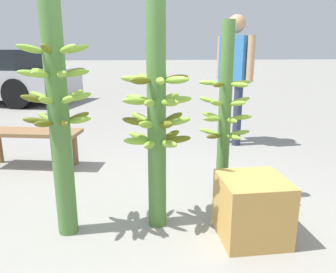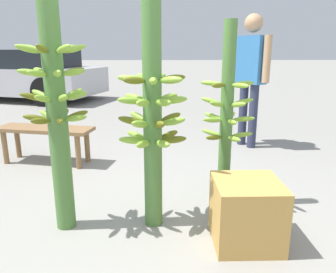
{
  "view_description": "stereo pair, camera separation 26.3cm",
  "coord_description": "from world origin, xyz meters",
  "px_view_note": "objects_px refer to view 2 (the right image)",
  "views": [
    {
      "loc": [
        -0.14,
        -2.12,
        1.29
      ],
      "look_at": [
        0.19,
        0.41,
        0.62
      ],
      "focal_mm": 35.0,
      "sensor_mm": 36.0,
      "label": 1
    },
    {
      "loc": [
        0.12,
        -2.14,
        1.29
      ],
      "look_at": [
        0.19,
        0.41,
        0.62
      ],
      "focal_mm": 35.0,
      "sensor_mm": 36.0,
      "label": 2
    }
  ],
  "objects_px": {
    "vendor_person": "(251,69)",
    "produce_crate": "(246,212)",
    "banana_stalk_left": "(57,110)",
    "market_bench": "(45,134)",
    "parked_car": "(24,75)",
    "banana_stalk_center": "(152,117)",
    "banana_stalk_right": "(226,116)"
  },
  "relations": [
    {
      "from": "produce_crate",
      "to": "market_bench",
      "type": "bearing_deg",
      "value": 138.48
    },
    {
      "from": "vendor_person",
      "to": "parked_car",
      "type": "relative_size",
      "value": 0.39
    },
    {
      "from": "banana_stalk_center",
      "to": "banana_stalk_right",
      "type": "bearing_deg",
      "value": 27.3
    },
    {
      "from": "banana_stalk_left",
      "to": "parked_car",
      "type": "height_order",
      "value": "banana_stalk_left"
    },
    {
      "from": "banana_stalk_left",
      "to": "produce_crate",
      "type": "height_order",
      "value": "banana_stalk_left"
    },
    {
      "from": "banana_stalk_left",
      "to": "vendor_person",
      "type": "xyz_separation_m",
      "value": [
        1.91,
        2.1,
        0.16
      ]
    },
    {
      "from": "market_bench",
      "to": "parked_car",
      "type": "relative_size",
      "value": 0.26
    },
    {
      "from": "banana_stalk_center",
      "to": "banana_stalk_right",
      "type": "height_order",
      "value": "banana_stalk_center"
    },
    {
      "from": "parked_car",
      "to": "vendor_person",
      "type": "bearing_deg",
      "value": -115.47
    },
    {
      "from": "banana_stalk_left",
      "to": "banana_stalk_right",
      "type": "relative_size",
      "value": 1.11
    },
    {
      "from": "vendor_person",
      "to": "market_bench",
      "type": "relative_size",
      "value": 1.5
    },
    {
      "from": "banana_stalk_right",
      "to": "vendor_person",
      "type": "relative_size",
      "value": 0.87
    },
    {
      "from": "vendor_person",
      "to": "produce_crate",
      "type": "distance_m",
      "value": 2.56
    },
    {
      "from": "banana_stalk_center",
      "to": "vendor_person",
      "type": "distance_m",
      "value": 2.43
    },
    {
      "from": "banana_stalk_center",
      "to": "market_bench",
      "type": "distance_m",
      "value": 1.98
    },
    {
      "from": "banana_stalk_right",
      "to": "vendor_person",
      "type": "height_order",
      "value": "vendor_person"
    },
    {
      "from": "market_bench",
      "to": "parked_car",
      "type": "distance_m",
      "value": 5.62
    },
    {
      "from": "vendor_person",
      "to": "produce_crate",
      "type": "xyz_separation_m",
      "value": [
        -0.61,
        -2.34,
        -0.82
      ]
    },
    {
      "from": "banana_stalk_center",
      "to": "vendor_person",
      "type": "bearing_deg",
      "value": 58.94
    },
    {
      "from": "parked_car",
      "to": "banana_stalk_left",
      "type": "bearing_deg",
      "value": -138.69
    },
    {
      "from": "parked_car",
      "to": "produce_crate",
      "type": "xyz_separation_m",
      "value": [
        4.16,
        -6.84,
        -0.42
      ]
    },
    {
      "from": "banana_stalk_right",
      "to": "parked_car",
      "type": "relative_size",
      "value": 0.34
    },
    {
      "from": "banana_stalk_center",
      "to": "parked_car",
      "type": "distance_m",
      "value": 7.46
    },
    {
      "from": "produce_crate",
      "to": "banana_stalk_center",
      "type": "bearing_deg",
      "value": 157.28
    },
    {
      "from": "banana_stalk_left",
      "to": "parked_car",
      "type": "xyz_separation_m",
      "value": [
        -2.86,
        6.6,
        -0.25
      ]
    },
    {
      "from": "banana_stalk_left",
      "to": "produce_crate",
      "type": "bearing_deg",
      "value": -10.52
    },
    {
      "from": "parked_car",
      "to": "banana_stalk_center",
      "type": "bearing_deg",
      "value": -133.96
    },
    {
      "from": "banana_stalk_left",
      "to": "banana_stalk_center",
      "type": "xyz_separation_m",
      "value": [
        0.66,
        0.03,
        -0.06
      ]
    },
    {
      "from": "market_bench",
      "to": "produce_crate",
      "type": "relative_size",
      "value": 2.61
    },
    {
      "from": "market_bench",
      "to": "banana_stalk_left",
      "type": "bearing_deg",
      "value": -54.68
    },
    {
      "from": "vendor_person",
      "to": "market_bench",
      "type": "height_order",
      "value": "vendor_person"
    },
    {
      "from": "banana_stalk_center",
      "to": "banana_stalk_right",
      "type": "relative_size",
      "value": 1.06
    }
  ]
}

